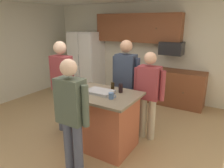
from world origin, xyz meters
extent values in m
plane|color=tan|center=(0.00, 0.00, 0.00)|extent=(7.04, 7.04, 0.00)
cube|color=beige|center=(0.00, 2.80, 1.30)|extent=(6.40, 0.10, 2.60)
cube|color=brown|center=(-0.40, 2.60, 1.92)|extent=(2.40, 0.35, 0.75)
sphere|color=#4C3823|center=(0.20, 2.41, 1.93)|extent=(0.04, 0.04, 0.04)
cube|color=brown|center=(0.60, 2.48, 0.45)|extent=(1.80, 0.60, 0.90)
sphere|color=#4C3823|center=(1.05, 2.17, 0.45)|extent=(0.04, 0.04, 0.04)
cube|color=white|center=(-2.00, 2.40, 0.90)|extent=(0.92, 0.70, 1.80)
cube|color=white|center=(-2.23, 2.03, 0.90)|extent=(0.44, 0.04, 1.72)
cube|color=white|center=(-1.77, 2.03, 0.90)|extent=(0.44, 0.04, 1.72)
cylinder|color=#B2B2B7|center=(-2.00, 2.00, 0.99)|extent=(0.02, 0.02, 0.35)
cube|color=black|center=(0.60, 2.50, 1.45)|extent=(0.56, 0.40, 0.32)
cube|color=#AD5638|center=(0.22, -0.09, 0.46)|extent=(1.02, 0.74, 0.92)
cube|color=#756651|center=(0.22, -0.09, 0.94)|extent=(1.16, 0.88, 0.04)
cylinder|color=#4C5166|center=(0.16, -0.87, 0.40)|extent=(0.13, 0.13, 0.80)
cylinder|color=#4C5166|center=(0.33, -0.87, 0.40)|extent=(0.13, 0.13, 0.80)
cube|color=#4C5647|center=(0.25, -0.87, 1.11)|extent=(0.38, 0.22, 0.60)
sphere|color=beige|center=(0.25, -0.87, 1.55)|extent=(0.22, 0.22, 0.22)
cylinder|color=#4C5647|center=(0.01, -0.87, 1.09)|extent=(0.09, 0.09, 0.54)
cylinder|color=#4C5647|center=(0.49, -0.87, 1.09)|extent=(0.09, 0.09, 0.54)
cylinder|color=#4C5166|center=(-0.79, -0.03, 0.43)|extent=(0.13, 0.13, 0.86)
cylinder|color=#4C5166|center=(-0.62, -0.03, 0.43)|extent=(0.13, 0.13, 0.86)
cube|color=maroon|center=(-0.70, -0.03, 1.18)|extent=(0.38, 0.22, 0.64)
sphere|color=beige|center=(-0.70, -0.03, 1.64)|extent=(0.23, 0.23, 0.23)
cylinder|color=maroon|center=(-0.94, -0.03, 1.16)|extent=(0.09, 0.09, 0.58)
cylinder|color=maroon|center=(-0.46, -0.03, 1.16)|extent=(0.09, 0.09, 0.58)
cylinder|color=#4C5166|center=(0.16, 0.70, 0.43)|extent=(0.13, 0.13, 0.86)
cylinder|color=#4C5166|center=(0.33, 0.70, 0.43)|extent=(0.13, 0.13, 0.86)
cube|color=#2D384C|center=(0.24, 0.70, 1.18)|extent=(0.38, 0.22, 0.65)
sphere|color=tan|center=(0.24, 0.70, 1.65)|extent=(0.23, 0.23, 0.23)
cylinder|color=#2D384C|center=(0.00, 0.70, 1.16)|extent=(0.09, 0.09, 0.58)
cylinder|color=#2D384C|center=(0.48, 0.70, 1.16)|extent=(0.09, 0.09, 0.58)
cylinder|color=tan|center=(0.69, 0.55, 0.39)|extent=(0.13, 0.13, 0.78)
cylinder|color=tan|center=(0.86, 0.55, 0.39)|extent=(0.13, 0.13, 0.78)
cube|color=maroon|center=(0.77, 0.55, 1.07)|extent=(0.38, 0.22, 0.58)
sphere|color=tan|center=(0.77, 0.55, 1.50)|extent=(0.21, 0.21, 0.21)
cylinder|color=maroon|center=(0.53, 0.55, 1.05)|extent=(0.09, 0.09, 0.53)
cylinder|color=maroon|center=(1.01, 0.55, 1.05)|extent=(0.09, 0.09, 0.53)
cylinder|color=#4C6B99|center=(0.47, -0.22, 1.01)|extent=(0.08, 0.08, 0.10)
torus|color=#4C6B99|center=(0.52, -0.22, 1.02)|extent=(0.06, 0.01, 0.06)
cylinder|color=black|center=(0.26, 0.17, 1.03)|extent=(0.06, 0.06, 0.13)
cylinder|color=black|center=(0.45, 0.12, 1.04)|extent=(0.07, 0.07, 0.15)
cube|color=#B7B7BC|center=(0.16, -0.07, 0.97)|extent=(0.44, 0.30, 0.02)
cube|color=#A8A8AD|center=(0.16, -0.07, 0.99)|extent=(0.44, 0.30, 0.02)
camera|label=1|loc=(1.99, -2.75, 2.09)|focal=33.30mm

